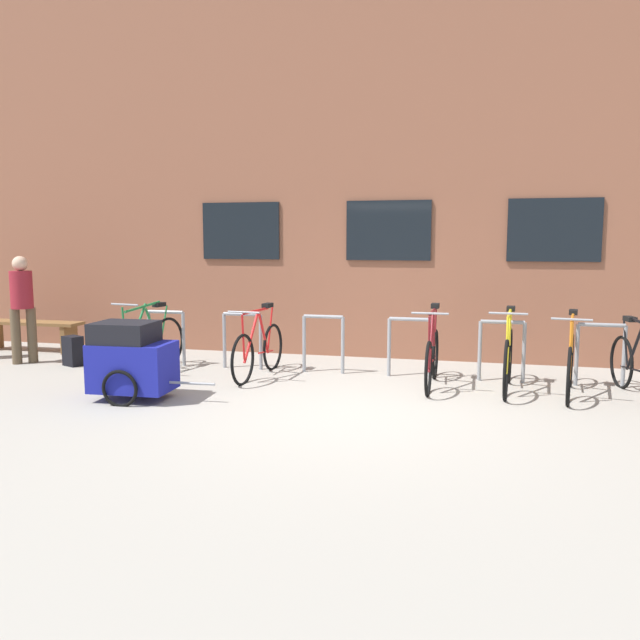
# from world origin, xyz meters

# --- Properties ---
(ground_plane) EXTENTS (42.00, 42.00, 0.00)m
(ground_plane) POSITION_xyz_m (0.00, 0.00, 0.00)
(ground_plane) COLOR #9E998E
(storefront_building) EXTENTS (28.00, 6.93, 6.90)m
(storefront_building) POSITION_xyz_m (0.00, 6.64, 3.45)
(storefront_building) COLOR brown
(storefront_building) RESTS_ON ground
(bike_rack) EXTENTS (6.61, 0.05, 0.82)m
(bike_rack) POSITION_xyz_m (-0.11, 1.90, 0.50)
(bike_rack) COLOR gray
(bike_rack) RESTS_ON ground
(bicycle_orange) EXTENTS (0.44, 1.74, 1.01)m
(bicycle_orange) POSITION_xyz_m (2.47, 1.39, 0.38)
(bicycle_orange) COLOR black
(bicycle_orange) RESTS_ON ground
(bicycle_red) EXTENTS (0.44, 1.70, 0.99)m
(bicycle_red) POSITION_xyz_m (-1.51, 1.45, 0.37)
(bicycle_red) COLOR black
(bicycle_red) RESTS_ON ground
(bicycle_green) EXTENTS (0.44, 1.69, 1.03)m
(bicycle_green) POSITION_xyz_m (-3.12, 1.34, 0.39)
(bicycle_green) COLOR black
(bicycle_green) RESTS_ON ground
(bicycle_maroon) EXTENTS (0.44, 1.69, 1.05)m
(bicycle_maroon) POSITION_xyz_m (0.83, 1.44, 0.38)
(bicycle_maroon) COLOR black
(bicycle_maroon) RESTS_ON ground
(bicycle_yellow) EXTENTS (0.44, 1.72, 1.04)m
(bicycle_yellow) POSITION_xyz_m (1.75, 1.45, 0.39)
(bicycle_yellow) COLOR black
(bicycle_yellow) RESTS_ON ground
(bicycle_black) EXTENTS (0.49, 1.75, 0.97)m
(bicycle_black) POSITION_xyz_m (3.25, 1.40, 0.37)
(bicycle_black) COLOR black
(bicycle_black) RESTS_ON ground
(bike_trailer) EXTENTS (1.46, 0.72, 0.93)m
(bike_trailer) POSITION_xyz_m (-2.52, -0.11, 0.47)
(bike_trailer) COLOR navy
(bike_trailer) RESTS_ON ground
(wooden_bench) EXTENTS (1.82, 0.40, 0.50)m
(wooden_bench) POSITION_xyz_m (-5.86, 2.42, 0.37)
(wooden_bench) COLOR brown
(wooden_bench) RESTS_ON ground
(person_browsing) EXTENTS (0.32, 0.32, 1.61)m
(person_browsing) POSITION_xyz_m (-5.23, 1.48, 0.93)
(person_browsing) COLOR brown
(person_browsing) RESTS_ON ground
(backpack) EXTENTS (0.34, 0.30, 0.44)m
(backpack) POSITION_xyz_m (-4.42, 1.49, 0.22)
(backpack) COLOR black
(backpack) RESTS_ON ground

